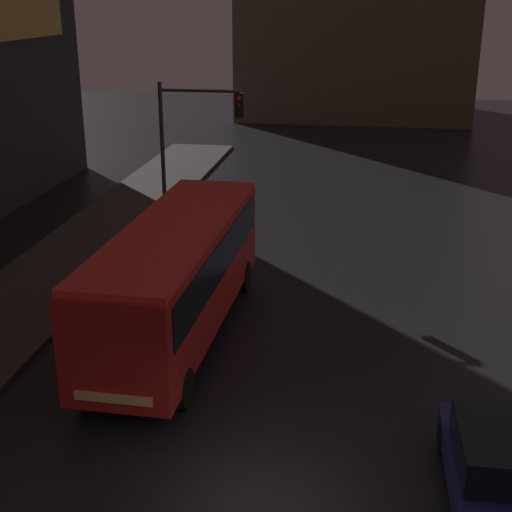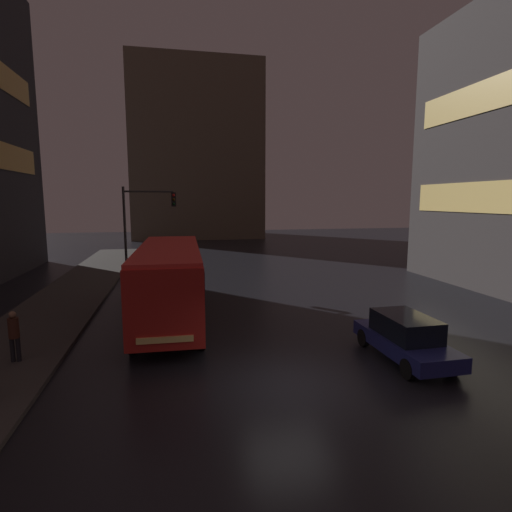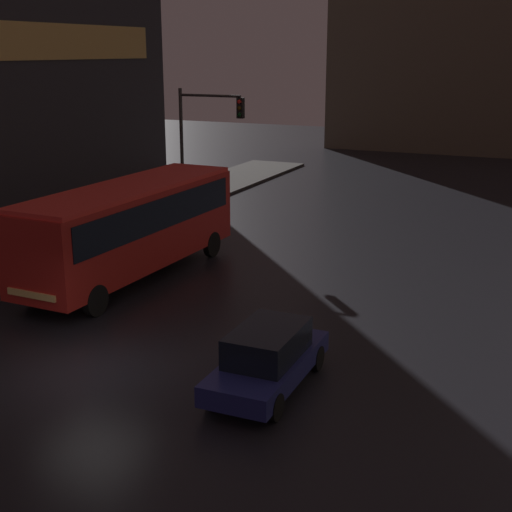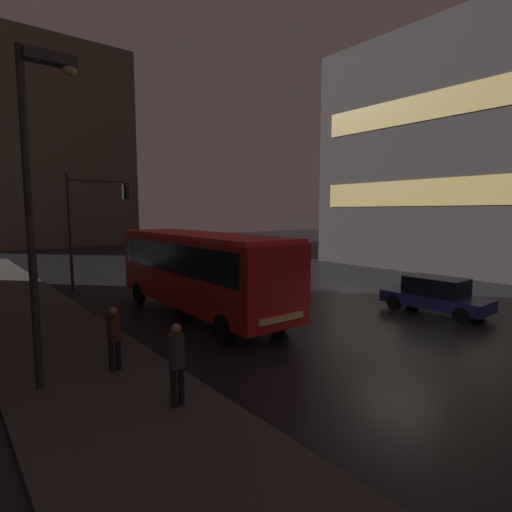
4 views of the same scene
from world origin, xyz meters
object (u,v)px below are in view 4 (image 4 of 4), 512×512
(car_taxi, at_px, (435,295))
(bus_near, at_px, (200,265))
(pedestrian_near, at_px, (114,334))
(traffic_light_main, at_px, (91,213))
(street_lamp_sidewalk, at_px, (39,169))
(pedestrian_mid, at_px, (177,359))

(car_taxi, bearing_deg, bus_near, -37.97)
(pedestrian_near, height_order, traffic_light_main, traffic_light_main)
(car_taxi, distance_m, street_lamp_sidewalk, 15.16)
(pedestrian_near, xyz_separation_m, traffic_light_main, (3.26, 12.43, 3.09))
(pedestrian_mid, xyz_separation_m, traffic_light_main, (2.91, 15.19, 3.03))
(pedestrian_near, distance_m, traffic_light_main, 13.22)
(bus_near, xyz_separation_m, car_taxi, (7.87, -5.97, -1.31))
(bus_near, height_order, traffic_light_main, traffic_light_main)
(pedestrian_mid, height_order, traffic_light_main, traffic_light_main)
(street_lamp_sidewalk, bearing_deg, bus_near, 30.74)
(car_taxi, bearing_deg, pedestrian_near, -9.80)
(car_taxi, bearing_deg, pedestrian_mid, 2.54)
(car_taxi, xyz_separation_m, street_lamp_sidewalk, (-14.33, 2.13, 4.47))
(bus_near, distance_m, car_taxi, 9.96)
(bus_near, height_order, pedestrian_near, bus_near)
(pedestrian_mid, height_order, street_lamp_sidewalk, street_lamp_sidewalk)
(pedestrian_near, bearing_deg, bus_near, -118.90)
(bus_near, relative_size, traffic_light_main, 1.65)
(car_taxi, relative_size, street_lamp_sidewalk, 0.55)
(traffic_light_main, relative_size, street_lamp_sidewalk, 0.81)
(pedestrian_near, height_order, pedestrian_mid, pedestrian_mid)
(bus_near, distance_m, traffic_light_main, 8.92)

